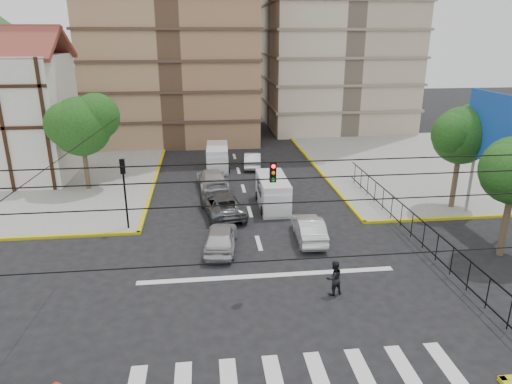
{
  "coord_description": "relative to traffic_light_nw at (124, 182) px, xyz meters",
  "views": [
    {
      "loc": [
        -2.94,
        -18.9,
        11.51
      ],
      "look_at": [
        -0.44,
        2.59,
        4.0
      ],
      "focal_mm": 32.0,
      "sensor_mm": 36.0,
      "label": 1
    }
  ],
  "objects": [
    {
      "name": "ground",
      "position": [
        7.8,
        -7.8,
        -3.11
      ],
      "size": [
        160.0,
        160.0,
        0.0
      ],
      "primitive_type": "plane",
      "color": "black",
      "rests_on": "ground"
    },
    {
      "name": "sidewalk_nw",
      "position": [
        -12.2,
        12.2,
        -3.04
      ],
      "size": [
        26.0,
        26.0,
        0.15
      ],
      "primitive_type": "cube",
      "color": "gray",
      "rests_on": "ground"
    },
    {
      "name": "sidewalk_ne",
      "position": [
        27.8,
        12.2,
        -3.04
      ],
      "size": [
        26.0,
        26.0,
        0.15
      ],
      "primitive_type": "cube",
      "color": "gray",
      "rests_on": "ground"
    },
    {
      "name": "crosswalk_stripes",
      "position": [
        7.8,
        -13.8,
        -3.11
      ],
      "size": [
        12.0,
        2.4,
        0.01
      ],
      "primitive_type": "cube",
      "color": "silver",
      "rests_on": "ground"
    },
    {
      "name": "stop_line",
      "position": [
        7.8,
        -6.6,
        -3.11
      ],
      "size": [
        13.0,
        0.4,
        0.01
      ],
      "primitive_type": "cube",
      "color": "silver",
      "rests_on": "ground"
    },
    {
      "name": "tudor_building",
      "position": [
        -11.2,
        12.2,
        2.14
      ],
      "size": [
        10.8,
        8.05,
        12.23
      ],
      "color": "silver",
      "rests_on": "ground"
    },
    {
      "name": "park_fence",
      "position": [
        16.8,
        -3.3,
        -3.11
      ],
      "size": [
        0.1,
        22.5,
        1.66
      ],
      "primitive_type": null,
      "color": "black",
      "rests_on": "ground"
    },
    {
      "name": "billboard",
      "position": [
        22.25,
        -1.8,
        2.89
      ],
      "size": [
        0.36,
        6.2,
        8.1
      ],
      "color": "slate",
      "rests_on": "ground"
    },
    {
      "name": "tree_park_c",
      "position": [
        21.89,
        1.21,
        2.22
      ],
      "size": [
        4.65,
        3.8,
        7.25
      ],
      "color": "#473828",
      "rests_on": "ground"
    },
    {
      "name": "tree_tudor",
      "position": [
        -4.1,
        8.21,
        2.11
      ],
      "size": [
        5.39,
        4.4,
        7.43
      ],
      "color": "#473828",
      "rests_on": "ground"
    },
    {
      "name": "traffic_light_nw",
      "position": [
        0.0,
        0.0,
        0.0
      ],
      "size": [
        0.28,
        0.22,
        4.4
      ],
      "color": "black",
      "rests_on": "ground"
    },
    {
      "name": "traffic_light_hanging",
      "position": [
        7.8,
        -9.84,
        2.79
      ],
      "size": [
        18.0,
        9.12,
        0.92
      ],
      "color": "black",
      "rests_on": "ground"
    },
    {
      "name": "van_right_lane",
      "position": [
        9.48,
        2.7,
        -2.07
      ],
      "size": [
        2.03,
        4.78,
        2.15
      ],
      "rotation": [
        0.0,
        0.0,
        -0.0
      ],
      "color": "silver",
      "rests_on": "ground"
    },
    {
      "name": "van_left_lane",
      "position": [
        5.99,
        12.81,
        -2.09
      ],
      "size": [
        2.02,
        4.75,
        2.11
      ],
      "rotation": [
        0.0,
        0.0,
        -0.04
      ],
      "color": "silver",
      "rests_on": "ground"
    },
    {
      "name": "car_silver_front_left",
      "position": [
        5.59,
        -3.33,
        -2.38
      ],
      "size": [
        2.25,
        4.45,
        1.46
      ],
      "primitive_type": "imported",
      "rotation": [
        0.0,
        0.0,
        3.01
      ],
      "color": "silver",
      "rests_on": "ground"
    },
    {
      "name": "car_white_front_right",
      "position": [
        10.79,
        -2.68,
        -2.41
      ],
      "size": [
        1.69,
        4.35,
        1.41
      ],
      "primitive_type": "imported",
      "rotation": [
        0.0,
        0.0,
        3.1
      ],
      "color": "silver",
      "rests_on": "ground"
    },
    {
      "name": "car_grey_mid_left",
      "position": [
        5.93,
        1.92,
        -2.39
      ],
      "size": [
        3.23,
        5.55,
        1.45
      ],
      "primitive_type": "imported",
      "rotation": [
        0.0,
        0.0,
        3.3
      ],
      "color": "#585B60",
      "rests_on": "ground"
    },
    {
      "name": "car_silver_rear_left",
      "position": [
        5.37,
        7.65,
        -2.35
      ],
      "size": [
        2.66,
        5.43,
        1.52
      ],
      "primitive_type": "imported",
      "rotation": [
        0.0,
        0.0,
        3.25
      ],
      "color": "silver",
      "rests_on": "ground"
    },
    {
      "name": "car_darkgrey_mid_right",
      "position": [
        10.01,
        7.98,
        -2.37
      ],
      "size": [
        1.87,
        4.39,
        1.48
      ],
      "primitive_type": "imported",
      "rotation": [
        0.0,
        0.0,
        3.17
      ],
      "color": "black",
      "rests_on": "ground"
    },
    {
      "name": "car_white_rear_right",
      "position": [
        9.17,
        13.21,
        -2.43
      ],
      "size": [
        1.9,
        4.29,
        1.37
      ],
      "primitive_type": "imported",
      "rotation": [
        0.0,
        0.0,
        3.03
      ],
      "color": "white",
      "rests_on": "ground"
    },
    {
      "name": "pedestrian_crosswalk",
      "position": [
        10.58,
        -8.65,
        -2.27
      ],
      "size": [
        0.98,
        0.87,
        1.69
      ],
      "primitive_type": "imported",
      "rotation": [
        0.0,
        0.0,
        3.47
      ],
      "color": "black",
      "rests_on": "ground"
    }
  ]
}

